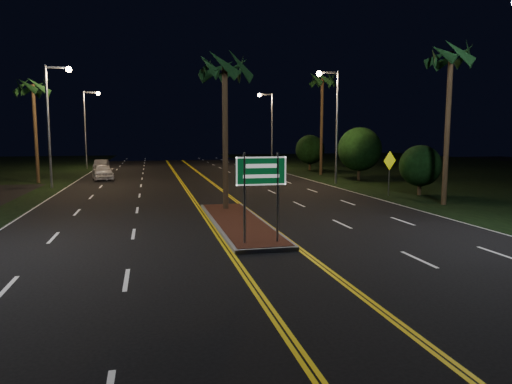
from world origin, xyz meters
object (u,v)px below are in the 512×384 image
object	(u,v)px
car_far	(101,165)
car_near	(103,170)
palm_right_far	(322,81)
palm_median	(225,68)
shrub_near	(420,166)
highway_sign	(261,179)
palm_left_far	(33,88)
streetlight_right_mid	(333,114)
palm_right_near	(451,57)
shrub_far	(310,149)
streetlight_left_far	(88,120)
streetlight_left_mid	(53,112)
shrub_mid	(359,149)
streetlight_right_far	(269,121)
median_island	(239,222)
warning_sign	(389,166)

from	to	relation	value
car_far	car_near	bearing A→B (deg)	-83.23
palm_right_far	palm_median	bearing A→B (deg)	-123.28
palm_right_far	shrub_near	size ratio (longest dim) A/B	3.12
highway_sign	palm_left_far	distance (m)	28.77
streetlight_right_mid	palm_right_near	distance (m)	12.41
highway_sign	car_far	world-z (taller)	highway_sign
shrub_near	shrub_far	xyz separation A→B (m)	(0.30, 22.00, 0.39)
streetlight_left_far	palm_right_near	world-z (taller)	palm_right_near
streetlight_left_mid	shrub_mid	xyz separation A→B (m)	(24.61, 0.00, -2.93)
streetlight_left_mid	shrub_mid	size ratio (longest dim) A/B	1.95
streetlight_right_far	palm_right_near	distance (m)	32.16
palm_median	shrub_near	distance (m)	14.93
shrub_near	median_island	bearing A→B (deg)	-152.59
streetlight_left_far	car_far	distance (m)	6.75
median_island	warning_sign	bearing A→B (deg)	32.30
streetlight_left_mid	palm_right_near	world-z (taller)	palm_right_near
shrub_far	streetlight_left_far	bearing A→B (deg)	161.86
palm_right_near	car_near	world-z (taller)	palm_right_near
median_island	palm_right_near	size ratio (longest dim) A/B	1.10
median_island	highway_sign	xyz separation A→B (m)	(0.00, -4.20, 2.32)
palm_median	streetlight_left_mid	bearing A→B (deg)	128.17
median_island	warning_sign	xyz separation A→B (m)	(11.39, 7.20, 1.85)
shrub_near	shrub_mid	bearing A→B (deg)	87.14
streetlight_left_mid	streetlight_right_mid	distance (m)	21.32
streetlight_left_mid	shrub_far	bearing A→B (deg)	26.18
streetlight_left_far	streetlight_right_far	bearing A→B (deg)	-5.38
median_island	shrub_near	world-z (taller)	shrub_near
palm_median	streetlight_right_mid	bearing A→B (deg)	47.30
shrub_far	warning_sign	size ratio (longest dim) A/B	1.36
streetlight_right_far	car_far	bearing A→B (deg)	-173.25
shrub_mid	car_far	bearing A→B (deg)	145.65
shrub_mid	shrub_far	size ratio (longest dim) A/B	1.17
median_island	streetlight_right_mid	bearing A→B (deg)	54.72
streetlight_left_mid	palm_right_near	size ratio (longest dim) A/B	0.97
highway_sign	palm_right_far	size ratio (longest dim) A/B	0.31
streetlight_right_far	car_far	world-z (taller)	streetlight_right_far
median_island	shrub_far	world-z (taller)	shrub_far
car_far	streetlight_right_far	bearing A→B (deg)	7.29
palm_left_far	car_far	xyz separation A→B (m)	(3.85, 11.68, -7.01)
streetlight_right_mid	shrub_near	size ratio (longest dim) A/B	2.73
streetlight_left_far	palm_median	xyz separation A→B (m)	(10.61, -33.50, 1.62)
palm_right_near	car_far	distance (m)	37.38
palm_median	car_far	xyz separation A→B (m)	(-8.95, 29.18, -6.54)
palm_right_far	highway_sign	bearing A→B (deg)	-115.20
highway_sign	streetlight_right_far	xyz separation A→B (m)	(10.61, 39.20, 3.25)
palm_right_near	car_far	size ratio (longest dim) A/B	2.11
highway_sign	car_near	xyz separation A→B (m)	(-7.89, 27.19, -1.58)
palm_right_near	streetlight_right_far	bearing A→B (deg)	93.37
median_island	palm_right_far	xyz separation A→B (m)	(12.80, 23.00, 9.06)
streetlight_left_far	car_far	size ratio (longest dim) A/B	2.04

